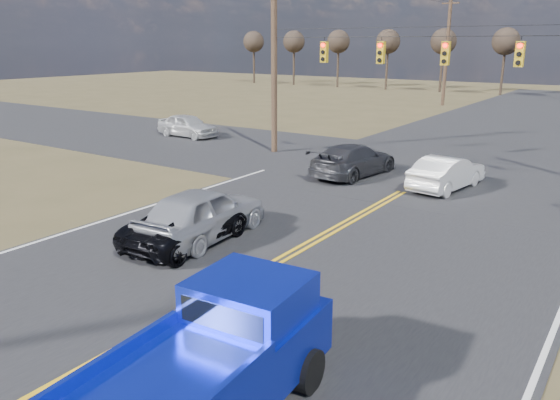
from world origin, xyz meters
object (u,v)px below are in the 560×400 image
Objects in this scene: dgrey_car_queue at (354,160)px; cross_car_west at (187,126)px; black_suv at (188,225)px; white_car_queue at (447,173)px; silver_suv at (202,213)px; pickup_truck at (207,370)px.

dgrey_car_queue is 1.16× the size of cross_car_west.
white_car_queue is at bearing -115.38° from black_suv.
silver_suv is 0.97× the size of dgrey_car_queue.
silver_suv is at bearing -132.32° from cross_car_west.
pickup_truck is 1.30× the size of cross_car_west.
black_suv is 1.04× the size of white_car_queue.
black_suv is 1.02× the size of cross_car_west.
pickup_truck is 16.30m from white_car_queue.
silver_suv is at bearing -98.33° from black_suv.
silver_suv is 9.97m from dgrey_car_queue.
white_car_queue is at bearing -98.42° from cross_car_west.
silver_suv is 10.82m from white_car_queue.
dgrey_car_queue is at bearing -94.75° from silver_suv.
black_suv is at bearing 95.77° from dgrey_car_queue.
pickup_truck is 1.15× the size of silver_suv.
dgrey_car_queue is at bearing 8.61° from white_car_queue.
cross_car_west reaches higher than black_suv.
white_car_queue is 0.98× the size of cross_car_west.
pickup_truck is at bearing -133.00° from cross_car_west.
white_car_queue is at bearing -117.54° from silver_suv.
silver_suv is 1.15× the size of white_car_queue.
black_suv is at bearing 76.61° from white_car_queue.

